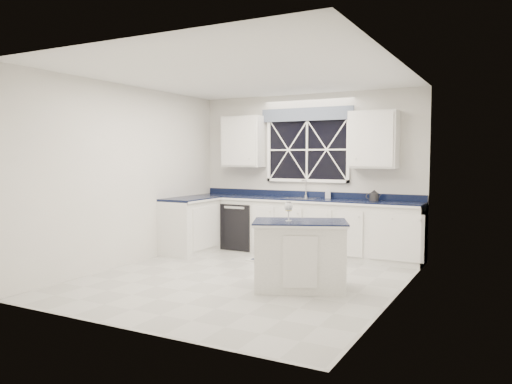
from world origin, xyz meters
The scene contains 13 objects.
ground centered at (0.00, 0.00, 0.00)m, with size 4.50×4.50×0.00m, color #AAAAA5.
back_wall centered at (0.00, 2.25, 1.35)m, with size 4.00×0.10×2.70m, color silver.
base_cabinets centered at (-0.33, 1.78, 0.45)m, with size 3.99×1.60×0.90m.
countertop centered at (0.00, 1.95, 0.92)m, with size 3.98×0.64×0.04m, color black.
dishwasher centered at (-1.10, 1.95, 0.41)m, with size 0.60×0.58×0.82m, color black.
window centered at (0.00, 2.20, 1.83)m, with size 1.65×0.09×1.26m.
upper_cabinets centered at (0.00, 2.08, 1.90)m, with size 3.10×0.34×0.90m.
faucet centered at (0.00, 2.14, 1.10)m, with size 0.05×0.20×0.30m.
island centered at (0.87, -0.13, 0.43)m, with size 1.31×1.07×0.85m.
rug centered at (0.05, 1.35, 0.01)m, with size 1.20×0.74×0.02m.
kettle centered at (1.21, 2.03, 1.02)m, with size 0.24×0.18×0.17m.
wine_glass centered at (0.74, -0.21, 1.01)m, with size 0.10×0.10×0.24m.
soap_bottle centered at (0.40, 2.15, 1.04)m, with size 0.09×0.09×0.20m, color silver.
Camera 1 is at (3.23, -5.74, 1.62)m, focal length 35.00 mm.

